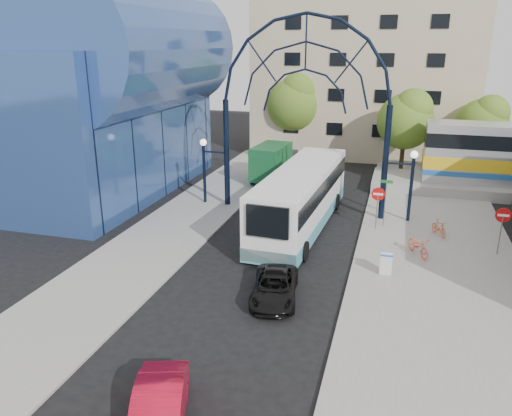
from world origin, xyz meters
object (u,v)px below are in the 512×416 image
(do_not_enter_sign, at_px, (503,220))
(city_bus, at_px, (301,197))
(sandwich_board, at_px, (386,262))
(bike_near_a, at_px, (418,246))
(gateway_arch, at_px, (305,75))
(stop_sign, at_px, (378,198))
(street_name_sign, at_px, (386,193))
(tree_north_c, at_px, (484,122))
(bike_near_b, at_px, (439,228))
(red_sedan, at_px, (158,412))
(black_suv, at_px, (275,287))
(green_truck, at_px, (274,162))
(tree_north_a, at_px, (407,118))
(tree_north_b, at_px, (295,101))

(do_not_enter_sign, xyz_separation_m, city_bus, (-10.50, 1.39, -0.14))
(sandwich_board, relative_size, bike_near_a, 0.52)
(gateway_arch, xyz_separation_m, stop_sign, (4.80, -2.00, -6.56))
(street_name_sign, xyz_separation_m, tree_north_c, (6.92, 15.33, 2.15))
(gateway_arch, bearing_deg, sandwich_board, -55.09)
(gateway_arch, distance_m, bike_near_a, 11.86)
(do_not_enter_sign, bearing_deg, bike_near_a, -162.37)
(city_bus, bearing_deg, bike_near_b, 6.96)
(sandwich_board, xyz_separation_m, city_bus, (-5.10, 5.41, 1.09))
(do_not_enter_sign, relative_size, red_sedan, 0.62)
(bike_near_b, bearing_deg, black_suv, -153.41)
(gateway_arch, relative_size, street_name_sign, 4.87)
(gateway_arch, xyz_separation_m, bike_near_a, (7.09, -5.24, -7.93))
(street_name_sign, relative_size, red_sedan, 0.70)
(sandwich_board, xyz_separation_m, red_sedan, (-5.68, -11.81, -0.08))
(street_name_sign, relative_size, green_truck, 0.46)
(city_bus, distance_m, bike_near_a, 7.20)
(street_name_sign, xyz_separation_m, tree_north_a, (0.92, 13.33, 2.48))
(stop_sign, distance_m, tree_north_a, 14.23)
(do_not_enter_sign, xyz_separation_m, black_suv, (-9.84, -7.53, -1.42))
(bike_near_a, bearing_deg, do_not_enter_sign, -10.93)
(city_bus, bearing_deg, sandwich_board, -43.58)
(tree_north_c, relative_size, black_suv, 1.62)
(green_truck, xyz_separation_m, bike_near_a, (10.66, -12.31, -0.86))
(street_name_sign, height_order, red_sedan, street_name_sign)
(street_name_sign, distance_m, tree_north_c, 16.95)
(gateway_arch, distance_m, city_bus, 7.23)
(street_name_sign, bearing_deg, bike_near_a, -63.81)
(city_bus, bearing_deg, tree_north_b, 106.39)
(tree_north_a, height_order, red_sedan, tree_north_a)
(tree_north_a, bearing_deg, street_name_sign, -93.96)
(do_not_enter_sign, relative_size, tree_north_b, 0.31)
(black_suv, relative_size, bike_near_b, 2.69)
(gateway_arch, bearing_deg, red_sedan, -90.24)
(gateway_arch, relative_size, green_truck, 2.26)
(tree_north_a, xyz_separation_m, red_sedan, (-6.21, -31.76, -3.94))
(green_truck, bearing_deg, stop_sign, -42.50)
(gateway_arch, relative_size, sandwich_board, 13.80)
(street_name_sign, xyz_separation_m, bike_near_a, (1.89, -3.84, -1.51))
(stop_sign, distance_m, tree_north_c, 17.68)
(do_not_enter_sign, bearing_deg, gateway_arch, 160.01)
(do_not_enter_sign, distance_m, green_truck, 18.30)
(stop_sign, relative_size, bike_near_b, 1.67)
(do_not_enter_sign, bearing_deg, street_name_sign, 155.84)
(gateway_arch, relative_size, bike_near_a, 7.13)
(tree_north_a, height_order, bike_near_b, tree_north_a)
(bike_near_a, bearing_deg, stop_sign, 96.67)
(do_not_enter_sign, height_order, street_name_sign, street_name_sign)
(do_not_enter_sign, distance_m, bike_near_b, 3.63)
(tree_north_c, xyz_separation_m, city_bus, (-11.62, -16.54, -2.44))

